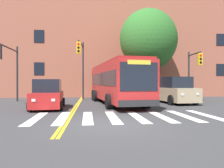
{
  "coord_description": "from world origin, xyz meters",
  "views": [
    {
      "loc": [
        -0.71,
        -8.54,
        1.69
      ],
      "look_at": [
        0.77,
        7.66,
        1.57
      ],
      "focal_mm": 35.0,
      "sensor_mm": 36.0,
      "label": 1
    }
  ],
  "objects_px": {
    "traffic_light_overhead": "(81,60)",
    "street_tree_curbside_large": "(149,40)",
    "car_red_near_lane": "(48,95)",
    "traffic_light_near_corner": "(194,67)",
    "car_tan_far_lane": "(174,91)",
    "traffic_light_far_corner": "(10,62)",
    "car_white_behind_bus": "(98,89)",
    "city_bus": "(116,82)"
  },
  "relations": [
    {
      "from": "traffic_light_near_corner",
      "to": "traffic_light_far_corner",
      "type": "bearing_deg",
      "value": -176.29
    },
    {
      "from": "car_white_behind_bus",
      "to": "street_tree_curbside_large",
      "type": "xyz_separation_m",
      "value": [
        5.07,
        -5.49,
        5.21
      ]
    },
    {
      "from": "car_white_behind_bus",
      "to": "traffic_light_overhead",
      "type": "distance_m",
      "value": 7.81
    },
    {
      "from": "car_white_behind_bus",
      "to": "traffic_light_far_corner",
      "type": "bearing_deg",
      "value": -128.13
    },
    {
      "from": "car_red_near_lane",
      "to": "car_white_behind_bus",
      "type": "xyz_separation_m",
      "value": [
        3.53,
        13.07,
        -0.02
      ]
    },
    {
      "from": "city_bus",
      "to": "car_red_near_lane",
      "type": "bearing_deg",
      "value": -148.49
    },
    {
      "from": "car_red_near_lane",
      "to": "traffic_light_far_corner",
      "type": "relative_size",
      "value": 0.85
    },
    {
      "from": "traffic_light_near_corner",
      "to": "street_tree_curbside_large",
      "type": "relative_size",
      "value": 0.5
    },
    {
      "from": "car_tan_far_lane",
      "to": "traffic_light_far_corner",
      "type": "xyz_separation_m",
      "value": [
        -13.19,
        0.9,
        2.29
      ]
    },
    {
      "from": "car_red_near_lane",
      "to": "street_tree_curbside_large",
      "type": "bearing_deg",
      "value": 41.37
    },
    {
      "from": "traffic_light_far_corner",
      "to": "city_bus",
      "type": "bearing_deg",
      "value": -6.27
    },
    {
      "from": "traffic_light_far_corner",
      "to": "street_tree_curbside_large",
      "type": "bearing_deg",
      "value": 16.94
    },
    {
      "from": "traffic_light_overhead",
      "to": "street_tree_curbside_large",
      "type": "relative_size",
      "value": 0.62
    },
    {
      "from": "traffic_light_near_corner",
      "to": "street_tree_curbside_large",
      "type": "height_order",
      "value": "street_tree_curbside_large"
    },
    {
      "from": "street_tree_curbside_large",
      "to": "car_tan_far_lane",
      "type": "bearing_deg",
      "value": -79.55
    },
    {
      "from": "street_tree_curbside_large",
      "to": "car_white_behind_bus",
      "type": "bearing_deg",
      "value": 132.71
    },
    {
      "from": "street_tree_curbside_large",
      "to": "city_bus",
      "type": "bearing_deg",
      "value": -129.69
    },
    {
      "from": "car_red_near_lane",
      "to": "car_white_behind_bus",
      "type": "distance_m",
      "value": 13.53
    },
    {
      "from": "car_tan_far_lane",
      "to": "traffic_light_far_corner",
      "type": "bearing_deg",
      "value": 176.09
    },
    {
      "from": "city_bus",
      "to": "traffic_light_far_corner",
      "type": "height_order",
      "value": "traffic_light_far_corner"
    },
    {
      "from": "car_white_behind_bus",
      "to": "traffic_light_near_corner",
      "type": "xyz_separation_m",
      "value": [
        8.56,
        -8.23,
        2.26
      ]
    },
    {
      "from": "city_bus",
      "to": "traffic_light_overhead",
      "type": "distance_m",
      "value": 4.73
    },
    {
      "from": "city_bus",
      "to": "car_tan_far_lane",
      "type": "distance_m",
      "value": 4.8
    },
    {
      "from": "traffic_light_far_corner",
      "to": "traffic_light_overhead",
      "type": "xyz_separation_m",
      "value": [
        5.58,
        2.21,
        0.48
      ]
    },
    {
      "from": "traffic_light_near_corner",
      "to": "traffic_light_far_corner",
      "type": "relative_size",
      "value": 0.95
    },
    {
      "from": "traffic_light_overhead",
      "to": "city_bus",
      "type": "bearing_deg",
      "value": -47.56
    },
    {
      "from": "car_red_near_lane",
      "to": "car_white_behind_bus",
      "type": "relative_size",
      "value": 0.9
    },
    {
      "from": "car_tan_far_lane",
      "to": "traffic_light_far_corner",
      "type": "relative_size",
      "value": 1.03
    },
    {
      "from": "car_red_near_lane",
      "to": "traffic_light_overhead",
      "type": "height_order",
      "value": "traffic_light_overhead"
    },
    {
      "from": "traffic_light_near_corner",
      "to": "city_bus",
      "type": "bearing_deg",
      "value": -165.17
    },
    {
      "from": "car_red_near_lane",
      "to": "traffic_light_near_corner",
      "type": "xyz_separation_m",
      "value": [
        12.09,
        4.84,
        2.25
      ]
    },
    {
      "from": "city_bus",
      "to": "traffic_light_far_corner",
      "type": "xyz_separation_m",
      "value": [
        -8.44,
        0.93,
        1.6
      ]
    },
    {
      "from": "city_bus",
      "to": "street_tree_curbside_large",
      "type": "relative_size",
      "value": 1.22
    },
    {
      "from": "car_tan_far_lane",
      "to": "car_white_behind_bus",
      "type": "relative_size",
      "value": 1.09
    },
    {
      "from": "city_bus",
      "to": "street_tree_curbside_large",
      "type": "xyz_separation_m",
      "value": [
        3.89,
        4.68,
        4.35
      ]
    },
    {
      "from": "traffic_light_far_corner",
      "to": "car_red_near_lane",
      "type": "bearing_deg",
      "value": -45.64
    },
    {
      "from": "car_tan_far_lane",
      "to": "car_white_behind_bus",
      "type": "distance_m",
      "value": 11.76
    },
    {
      "from": "traffic_light_far_corner",
      "to": "traffic_light_overhead",
      "type": "height_order",
      "value": "traffic_light_overhead"
    },
    {
      "from": "car_red_near_lane",
      "to": "street_tree_curbside_large",
      "type": "relative_size",
      "value": 0.45
    },
    {
      "from": "traffic_light_far_corner",
      "to": "traffic_light_overhead",
      "type": "relative_size",
      "value": 0.86
    },
    {
      "from": "traffic_light_near_corner",
      "to": "street_tree_curbside_large",
      "type": "distance_m",
      "value": 5.32
    },
    {
      "from": "traffic_light_near_corner",
      "to": "traffic_light_far_corner",
      "type": "distance_m",
      "value": 15.85
    }
  ]
}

